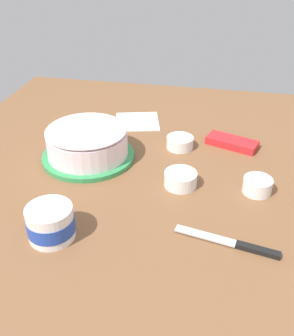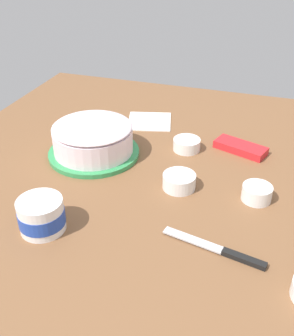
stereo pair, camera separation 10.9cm
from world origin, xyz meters
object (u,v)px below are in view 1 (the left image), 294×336
at_px(frosted_cake, 87,143).
at_px(spreading_knife, 236,244).
at_px(sprinkle_bowl_green, 257,185).
at_px(paper_napkin, 137,121).
at_px(sprinkle_bowl_rainbow, 181,178).
at_px(sprinkle_bowl_pink, 180,142).
at_px(frosting_tub, 50,222).
at_px(candy_box_lower, 232,142).

xyz_separation_m(frosted_cake, spreading_knife, (0.44, -0.30, -0.05)).
height_order(sprinkle_bowl_green, paper_napkin, sprinkle_bowl_green).
bearing_deg(sprinkle_bowl_rainbow, sprinkle_bowl_pink, 97.63).
bearing_deg(frosted_cake, sprinkle_bowl_green, -9.50).
height_order(frosting_tub, sprinkle_bowl_green, frosting_tub).
relative_size(sprinkle_bowl_pink, sprinkle_bowl_green, 1.10).
relative_size(spreading_knife, candy_box_lower, 1.48).
relative_size(sprinkle_bowl_rainbow, sprinkle_bowl_pink, 1.05).
height_order(frosted_cake, paper_napkin, frosted_cake).
bearing_deg(sprinkle_bowl_rainbow, sprinkle_bowl_green, 2.50).
relative_size(frosted_cake, sprinkle_bowl_green, 3.61).
bearing_deg(frosted_cake, sprinkle_bowl_rainbow, -17.45).
distance_m(frosted_cake, paper_napkin, 0.29).
distance_m(sprinkle_bowl_pink, sprinkle_bowl_green, 0.30).
relative_size(spreading_knife, paper_napkin, 1.57).
distance_m(frosted_cake, sprinkle_bowl_pink, 0.29).
xyz_separation_m(spreading_knife, paper_napkin, (-0.35, 0.58, -0.00)).
bearing_deg(sprinkle_bowl_pink, spreading_knife, -67.11).
xyz_separation_m(sprinkle_bowl_rainbow, sprinkle_bowl_pink, (-0.03, 0.21, -0.00)).
distance_m(spreading_knife, candy_box_lower, 0.46).
relative_size(spreading_knife, sprinkle_bowl_pink, 2.80).
bearing_deg(candy_box_lower, sprinkle_bowl_green, -54.65).
xyz_separation_m(sprinkle_bowl_pink, candy_box_lower, (0.16, 0.04, -0.01)).
height_order(sprinkle_bowl_pink, paper_napkin, sprinkle_bowl_pink).
height_order(sprinkle_bowl_rainbow, candy_box_lower, sprinkle_bowl_rainbow).
relative_size(spreading_knife, sprinkle_bowl_green, 3.08).
xyz_separation_m(sprinkle_bowl_rainbow, sprinkle_bowl_green, (0.20, 0.01, -0.00)).
relative_size(frosted_cake, sprinkle_bowl_rainbow, 3.12).
xyz_separation_m(sprinkle_bowl_green, paper_napkin, (-0.40, 0.36, -0.02)).
relative_size(frosting_tub, sprinkle_bowl_rainbow, 1.21).
height_order(frosted_cake, sprinkle_bowl_pink, frosted_cake).
bearing_deg(frosting_tub, candy_box_lower, 52.52).
xyz_separation_m(frosting_tub, paper_napkin, (0.06, 0.62, -0.04)).
bearing_deg(candy_box_lower, sprinkle_bowl_rainbow, -98.27).
relative_size(sprinkle_bowl_pink, paper_napkin, 0.56).
xyz_separation_m(frosted_cake, paper_napkin, (0.09, 0.27, -0.05)).
xyz_separation_m(frosting_tub, sprinkle_bowl_rainbow, (0.26, 0.26, -0.02)).
xyz_separation_m(frosting_tub, sprinkle_bowl_green, (0.46, 0.27, -0.02)).
bearing_deg(sprinkle_bowl_green, sprinkle_bowl_pink, 138.98).
xyz_separation_m(frosting_tub, spreading_knife, (0.41, 0.05, -0.04)).
bearing_deg(paper_napkin, sprinkle_bowl_green, -41.58).
distance_m(frosted_cake, spreading_knife, 0.54).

